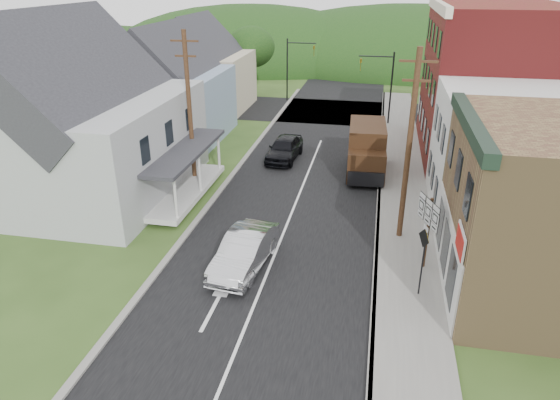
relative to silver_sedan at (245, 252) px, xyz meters
The scene contains 24 objects.
ground 1.44m from the silver_sedan, 27.76° to the left, with size 120.00×120.00×0.00m, color #2D4719.
road 10.64m from the silver_sedan, 84.26° to the left, with size 9.00×90.00×0.02m, color black.
cross_road 27.59m from the silver_sedan, 87.80° to the left, with size 60.00×9.00×0.02m, color black.
sidewalk_right 11.05m from the silver_sedan, 50.88° to the left, with size 2.80×55.00×0.15m, color slate.
curb_right 10.26m from the silver_sedan, 56.75° to the left, with size 0.20×55.00×0.15m, color slate.
curb_left 9.31m from the silver_sedan, 112.75° to the left, with size 0.30×55.00×0.12m, color slate.
storefront_white 14.96m from the silver_sedan, 33.10° to the left, with size 8.00×7.00×6.50m, color silver.
storefront_red 21.88m from the silver_sedan, 54.86° to the left, with size 8.00×12.00×10.00m, color maroon.
house_gray 13.21m from the silver_sedan, 149.06° to the left, with size 10.20×12.24×8.35m.
house_blue 20.38m from the silver_sedan, 119.51° to the left, with size 7.14×8.16×7.28m.
house_cream 28.68m from the silver_sedan, 111.46° to the left, with size 7.14×8.16×7.28m.
utility_pole_right 8.70m from the silver_sedan, 31.35° to the left, with size 1.60×0.26×9.00m.
utility_pole_left 10.85m from the silver_sedan, 122.44° to the left, with size 1.60×0.26×9.00m.
traffic_signal_right 24.83m from the silver_sedan, 77.43° to the left, with size 2.87×0.20×6.00m.
traffic_signal_left 31.37m from the silver_sedan, 95.96° to the left, with size 2.87×0.20×6.00m.
tree_left_b 20.70m from the silver_sedan, 141.77° to the left, with size 4.80×4.80×6.94m.
tree_left_c 27.77m from the silver_sedan, 131.11° to the left, with size 5.80×5.80×8.41m.
tree_left_d 33.76m from the silver_sedan, 103.70° to the left, with size 4.80×4.80×6.94m.
forested_ridge 55.57m from the silver_sedan, 88.91° to the left, with size 90.00×30.00×16.00m, color black.
silver_sedan is the anchor object (origin of this frame).
dark_sedan 13.94m from the silver_sedan, 93.74° to the left, with size 1.88×4.66×1.59m, color black.
delivery_van 13.25m from the silver_sedan, 69.41° to the left, with size 2.53×5.66×3.11m.
route_sign_cluster 7.84m from the silver_sedan, 10.14° to the left, with size 0.72×1.76×3.25m.
warning_sign 7.44m from the silver_sedan, ahead, with size 0.34×0.74×2.91m.
Camera 1 is at (4.11, -18.55, 11.80)m, focal length 32.00 mm.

